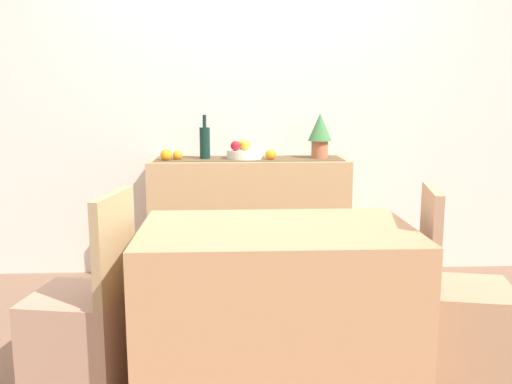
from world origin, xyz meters
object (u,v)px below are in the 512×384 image
Objects in this scene: sideboard_console at (249,221)px; fruit_bowl at (245,154)px; chair_near_window at (83,333)px; dining_table at (276,307)px; potted_plant at (320,133)px; chair_by_corner at (462,325)px; wine_bottle at (205,142)px.

fruit_bowl reaches higher than sideboard_console.
fruit_bowl is 0.28× the size of chair_near_window.
dining_table is at bearing -87.21° from sideboard_console.
potted_plant reaches higher than chair_by_corner.
sideboard_console is at bearing 61.16° from chair_near_window.
wine_bottle is 1.60m from dining_table.
potted_plant is (0.79, 0.00, 0.06)m from wine_bottle.
sideboard_console is 0.47m from fruit_bowl.
fruit_bowl is at bearing 123.88° from chair_by_corner.
chair_by_corner is at bearing -72.87° from potted_plant.
chair_near_window is (-0.49, -1.43, -0.72)m from wine_bottle.
chair_by_corner is (0.44, -1.43, -0.79)m from potted_plant.
sideboard_console is 0.63m from wine_bottle.
fruit_bowl is 1.84m from chair_by_corner.
wine_bottle is at bearing 180.00° from potted_plant.
sideboard_console is 4.48× the size of wine_bottle.
chair_by_corner is at bearing -56.12° from fruit_bowl.
chair_by_corner is (0.86, 0.00, -0.10)m from dining_table.
sideboard_console is 1.14× the size of dining_table.
chair_by_corner reaches higher than dining_table.
dining_table is (0.37, -1.43, -0.62)m from wine_bottle.
potted_plant reaches higher than fruit_bowl.
dining_table is 1.32× the size of chair_near_window.
sideboard_console is 5.47× the size of fruit_bowl.
dining_table is (0.07, -1.43, -0.07)m from sideboard_console.
fruit_bowl is 0.82× the size of wine_bottle.
wine_bottle reaches higher than sideboard_console.
dining_table is 1.32× the size of chair_by_corner.
wine_bottle is (-0.27, 0.00, 0.08)m from fruit_bowl.
dining_table is at bearing -75.43° from wine_bottle.
potted_plant reaches higher than wine_bottle.
dining_table is (-0.42, -1.43, -0.68)m from potted_plant.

